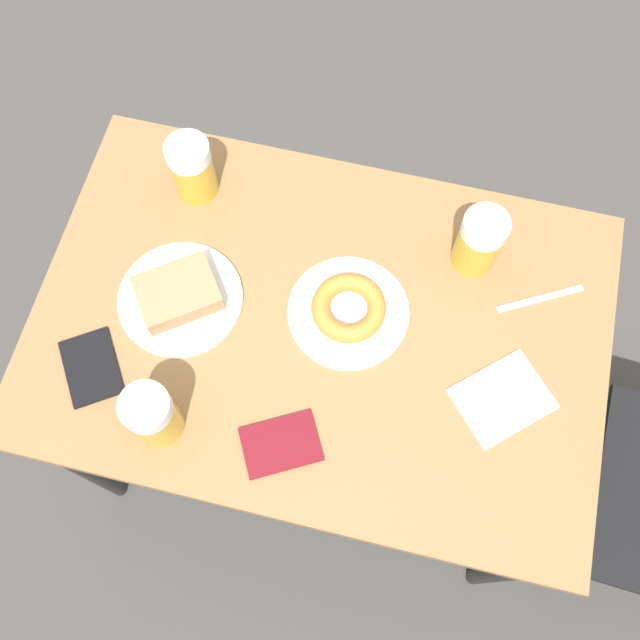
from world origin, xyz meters
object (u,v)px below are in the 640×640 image
fork (540,299)px  passport_near_edge (281,444)px  beer_mug_center (192,169)px  beer_mug_right (479,241)px  plate_with_donut (348,310)px  napkin_folded (502,399)px  plate_with_cake (179,296)px  passport_far_edge (91,367)px  beer_mug_left (153,415)px

fork → passport_near_edge: (0.36, -0.39, 0.00)m
beer_mug_center → beer_mug_right: 0.53m
plate_with_donut → napkin_folded: plate_with_donut is taller
plate_with_cake → passport_far_edge: size_ratio=1.45×
beer_mug_left → beer_mug_center: (-0.45, -0.08, 0.00)m
plate_with_donut → beer_mug_left: 0.38m
fork → plate_with_cake: bearing=-76.4°
beer_mug_left → beer_mug_center: 0.46m
plate_with_cake → passport_near_edge: bearing=48.7°
beer_mug_left → passport_far_edge: beer_mug_left is taller
beer_mug_right → napkin_folded: 0.28m
plate_with_cake → passport_far_edge: bearing=-35.2°
beer_mug_center → napkin_folded: (0.28, 0.62, -0.06)m
napkin_folded → beer_mug_right: bearing=-160.0°
plate_with_donut → napkin_folded: (0.09, 0.29, -0.01)m
plate_with_donut → passport_near_edge: 0.26m
beer_mug_left → beer_mug_center: size_ratio=1.00×
beer_mug_left → passport_far_edge: (-0.07, -0.15, -0.06)m
beer_mug_right → napkin_folded: beer_mug_right is taller
plate_with_donut → beer_mug_left: beer_mug_left is taller
napkin_folded → passport_near_edge: (0.16, -0.35, 0.00)m
beer_mug_left → passport_far_edge: 0.17m
fork → passport_far_edge: bearing=-67.3°
beer_mug_center → fork: size_ratio=0.89×
plate_with_donut → beer_mug_center: bearing=-118.9°
plate_with_cake → fork: plate_with_cake is taller
beer_mug_right → fork: size_ratio=0.89×
beer_mug_center → fork: 0.67m
plate_with_cake → passport_far_edge: plate_with_cake is taller
fork → passport_near_edge: size_ratio=0.97×
fork → passport_near_edge: 0.53m
plate_with_donut → fork: size_ratio=1.45×
beer_mug_left → passport_near_edge: beer_mug_left is taller
passport_near_edge → passport_far_edge: (-0.05, -0.35, 0.00)m
passport_near_edge → passport_far_edge: size_ratio=0.99×
beer_mug_right → passport_near_edge: bearing=-31.5°
plate_with_cake → beer_mug_center: beer_mug_center is taller
plate_with_cake → beer_mug_center: (-0.23, -0.04, 0.05)m
beer_mug_left → napkin_folded: beer_mug_left is taller
fork → passport_near_edge: passport_near_edge is taller
beer_mug_left → fork: beer_mug_left is taller
plate_with_donut → fork: bearing=108.0°
plate_with_donut → passport_far_edge: (0.20, -0.41, -0.01)m
plate_with_donut → fork: 0.35m
napkin_folded → plate_with_cake: bearing=-94.7°
beer_mug_center → beer_mug_right: same height
plate_with_cake → beer_mug_right: bearing=112.4°
beer_mug_right → passport_far_edge: beer_mug_right is taller
beer_mug_right → napkin_folded: size_ratio=0.69×
plate_with_cake → plate_with_donut: bearing=98.4°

